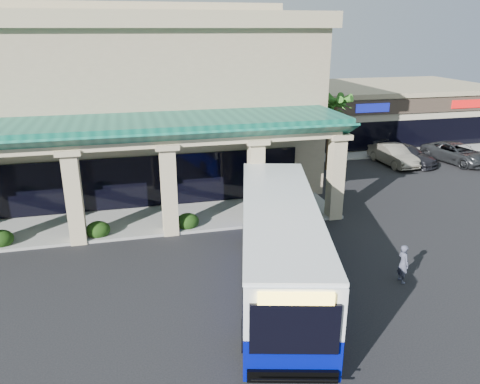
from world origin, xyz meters
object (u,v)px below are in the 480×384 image
object	(u,v)px
car_white	(393,155)
car_red	(406,154)
transit_bus	(279,246)
car_gray	(457,153)
pedestrian	(403,264)

from	to	relation	value
car_white	car_red	world-z (taller)	car_white
transit_bus	car_white	world-z (taller)	transit_bus
car_white	car_red	distance (m)	1.13
car_red	car_gray	xyz separation A→B (m)	(4.04, -0.67, 0.02)
pedestrian	car_white	distance (m)	18.38
pedestrian	car_white	xyz separation A→B (m)	(9.14, 15.95, -0.05)
car_white	car_gray	size ratio (longest dim) A/B	0.86
car_white	car_gray	xyz separation A→B (m)	(5.17, -0.61, -0.02)
car_red	car_gray	distance (m)	4.10
pedestrian	car_gray	distance (m)	20.97
car_white	car_gray	distance (m)	5.21
pedestrian	car_white	size ratio (longest dim) A/B	0.35
pedestrian	car_gray	bearing A→B (deg)	-44.31
transit_bus	car_red	bearing A→B (deg)	58.92
pedestrian	car_white	world-z (taller)	pedestrian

